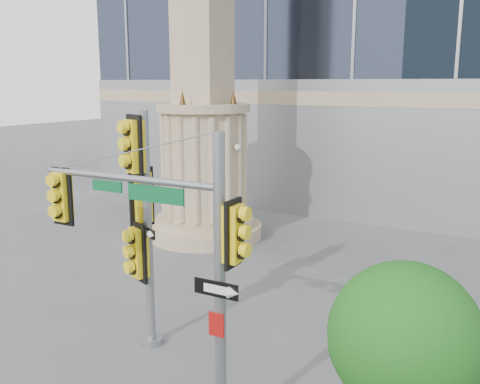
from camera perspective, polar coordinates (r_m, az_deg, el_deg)
The scene contains 4 objects.
monument at distance 20.10m, azimuth -3.95°, elevation 10.58°, with size 4.40×4.40×16.60m.
main_signal_pole at distance 8.89m, azimuth -7.37°, elevation -5.99°, with size 4.00×0.49×5.14m.
secondary_signal_pole at distance 11.82m, azimuth -10.50°, elevation -2.07°, with size 0.90×0.87×5.29m.
street_tree at distance 8.14m, azimuth 17.38°, elevation -15.19°, with size 2.21×2.15×3.44m.
Camera 1 is at (5.21, -7.68, 5.86)m, focal length 40.00 mm.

